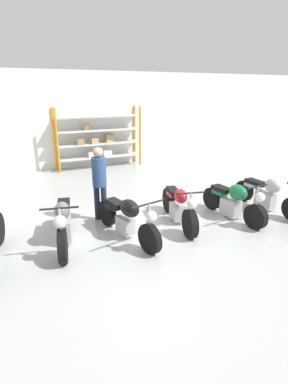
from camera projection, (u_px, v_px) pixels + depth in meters
name	position (u px, v px, depth m)	size (l,w,h in m)	color
ground_plane	(151.00, 227.00, 6.67)	(30.00, 30.00, 0.00)	#B2B7B7
back_wall	(81.00, 120.00, 11.45)	(30.00, 0.08, 3.60)	white
shelving_rack	(99.00, 138.00, 11.56)	(3.32, 0.63, 2.31)	orange
motorcycle_grey	(64.00, 223.00, 5.84)	(0.76, 2.07, 1.02)	black
motorcycle_black	(127.00, 218.00, 6.03)	(0.81, 2.10, 0.98)	black
motorcycle_red	(179.00, 206.00, 6.73)	(0.70, 2.03, 0.97)	black
motorcycle_green	(233.00, 201.00, 7.01)	(0.62, 1.93, 0.97)	black
motorcycle_silver	(267.00, 194.00, 7.51)	(0.61, 2.09, 0.97)	black
person_browsing	(99.00, 178.00, 6.73)	(0.45, 0.45, 1.71)	#1E2338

